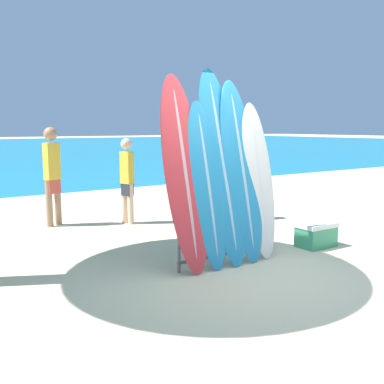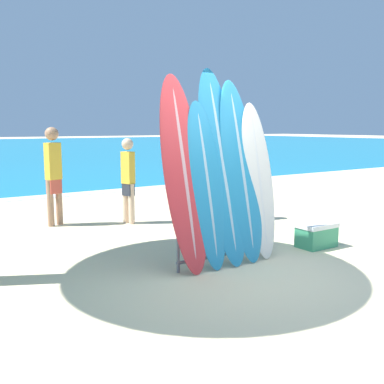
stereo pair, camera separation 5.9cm
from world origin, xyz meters
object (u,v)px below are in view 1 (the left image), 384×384
at_px(surfboard_slot_0, 184,173).
at_px(person_far_left, 52,173).
at_px(surfboard_slot_4, 258,180).
at_px(person_mid_beach, 127,177).
at_px(surfboard_slot_1, 207,185).
at_px(cooler_box, 316,235).
at_px(person_near_water, 223,169).
at_px(surfboard_slot_2, 222,166).
at_px(surfboard_rack, 226,230).
at_px(surfboard_slot_3, 241,170).

relative_size(surfboard_slot_0, person_far_left, 1.37).
bearing_deg(surfboard_slot_4, person_mid_beach, 100.93).
relative_size(surfboard_slot_1, cooler_box, 3.66).
relative_size(person_far_left, cooler_box, 3.07).
bearing_deg(person_near_water, surfboard_slot_2, 2.08).
distance_m(surfboard_slot_0, surfboard_slot_1, 0.35).
height_order(surfboard_rack, person_mid_beach, person_mid_beach).
bearing_deg(surfboard_slot_4, surfboard_rack, -178.41).
bearing_deg(surfboard_slot_0, person_near_water, 43.50).
bearing_deg(cooler_box, person_near_water, 88.83).
height_order(surfboard_slot_1, person_mid_beach, surfboard_slot_1).
bearing_deg(surfboard_slot_2, person_near_water, 52.01).
distance_m(surfboard_slot_1, surfboard_slot_4, 0.86).
relative_size(surfboard_slot_3, person_near_water, 1.35).
bearing_deg(person_mid_beach, person_far_left, 46.40).
bearing_deg(surfboard_slot_3, person_far_left, 113.29).
bearing_deg(surfboard_slot_1, surfboard_slot_0, 170.48).
bearing_deg(surfboard_rack, cooler_box, -4.10).
bearing_deg(surfboard_rack, surfboard_slot_1, 175.57).
xyz_separation_m(surfboard_rack, surfboard_slot_3, (0.30, 0.06, 0.76)).
distance_m(surfboard_slot_0, person_near_water, 3.15).
bearing_deg(surfboard_slot_2, surfboard_slot_0, -177.55).
bearing_deg(person_near_water, person_mid_beach, -72.94).
bearing_deg(surfboard_rack, surfboard_slot_4, 1.59).
height_order(surfboard_slot_2, person_near_water, surfboard_slot_2).
distance_m(surfboard_slot_2, surfboard_slot_3, 0.30).
relative_size(surfboard_slot_2, person_far_left, 1.44).
bearing_deg(surfboard_rack, person_far_left, 108.71).
bearing_deg(surfboard_slot_2, surfboard_slot_4, -8.63).
bearing_deg(person_mid_beach, surfboard_slot_0, 150.57).
distance_m(surfboard_rack, surfboard_slot_0, 0.98).
distance_m(surfboard_slot_1, person_mid_beach, 2.95).
height_order(surfboard_slot_0, surfboard_slot_4, surfboard_slot_0).
bearing_deg(surfboard_slot_2, surfboard_slot_3, -8.07).
bearing_deg(cooler_box, person_far_left, 127.76).
xyz_separation_m(surfboard_rack, surfboard_slot_4, (0.57, 0.02, 0.61)).
distance_m(surfboard_slot_1, person_far_left, 3.62).
distance_m(surfboard_rack, person_far_left, 3.76).
xyz_separation_m(surfboard_rack, cooler_box, (1.63, -0.12, -0.26)).
height_order(surfboard_slot_2, person_mid_beach, surfboard_slot_2).
relative_size(surfboard_slot_2, person_mid_beach, 1.62).
height_order(person_near_water, cooler_box, person_near_water).
relative_size(surfboard_slot_0, surfboard_slot_1, 1.15).
xyz_separation_m(surfboard_slot_4, person_near_water, (1.11, 2.22, -0.08)).
bearing_deg(surfboard_slot_4, surfboard_slot_3, 170.77).
bearing_deg(surfboard_slot_2, person_mid_beach, 90.17).
bearing_deg(surfboard_slot_4, surfboard_slot_1, 179.55).
distance_m(person_mid_beach, person_far_left, 1.34).
height_order(surfboard_slot_0, person_mid_beach, surfboard_slot_0).
height_order(surfboard_slot_1, surfboard_slot_2, surfboard_slot_2).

